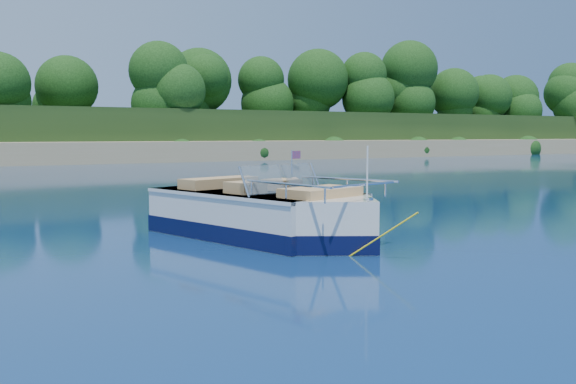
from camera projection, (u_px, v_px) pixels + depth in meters
name	position (u px, v px, depth m)	size (l,w,h in m)	color
ground	(373.00, 238.00, 12.61)	(160.00, 160.00, 0.00)	#092245
shoreline	(12.00, 144.00, 68.03)	(170.00, 59.00, 6.00)	tan
treeline	(44.00, 87.00, 47.83)	(150.00, 7.12, 8.19)	black
motorboat	(269.00, 218.00, 12.56)	(3.35, 6.09, 2.09)	silver
tow_tube	(293.00, 217.00, 14.94)	(1.69, 1.69, 0.40)	#F0E904
boy	(290.00, 222.00, 14.90)	(0.58, 0.38, 1.59)	tan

